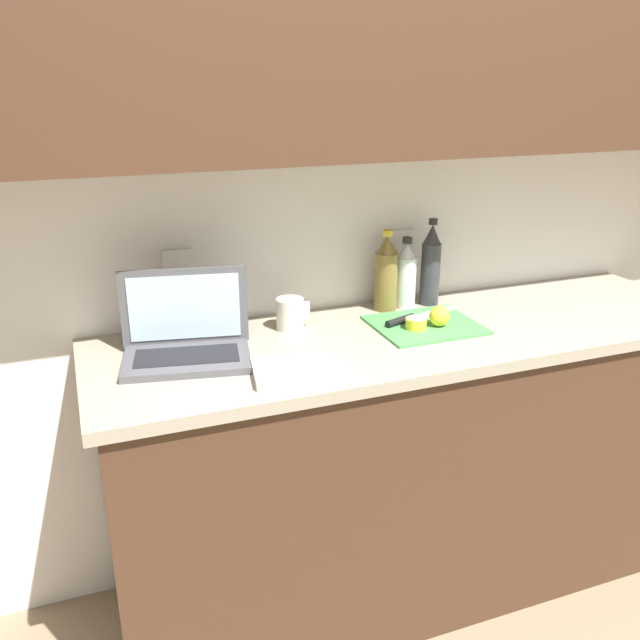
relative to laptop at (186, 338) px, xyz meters
name	(u,v)px	position (x,y,z in m)	size (l,w,h in m)	color
ground_plane	(407,575)	(0.69, -0.05, -0.97)	(12.00, 12.00, 0.00)	#847056
wall_back	(395,103)	(0.69, 0.17, 0.59)	(5.20, 0.38, 2.60)	white
counter_unit	(418,457)	(0.71, -0.05, -0.50)	(1.96, 0.59, 0.92)	#472D1E
laptop	(186,338)	(0.00, 0.00, 0.00)	(0.37, 0.28, 0.23)	#515156
cutting_board	(425,325)	(0.72, -0.02, -0.05)	(0.31, 0.27, 0.01)	#4C9E51
knife	(409,318)	(0.69, 0.02, -0.04)	(0.28, 0.12, 0.02)	silver
lemon_half_cut	(416,323)	(0.68, -0.05, -0.03)	(0.06, 0.06, 0.03)	yellow
lemon_whole_beside	(440,316)	(0.75, -0.05, -0.02)	(0.06, 0.06, 0.06)	yellow
bottle_green_soda	(431,266)	(0.84, 0.16, 0.08)	(0.06, 0.06, 0.29)	#333338
bottle_oil_tall	(406,276)	(0.75, 0.16, 0.05)	(0.07, 0.07, 0.23)	silver
bottle_water_clear	(386,274)	(0.68, 0.16, 0.06)	(0.07, 0.07, 0.26)	olive
measuring_cup	(290,314)	(0.33, 0.10, -0.01)	(0.10, 0.08, 0.10)	silver
dish_towel	(296,371)	(0.24, -0.22, -0.04)	(0.22, 0.16, 0.02)	silver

